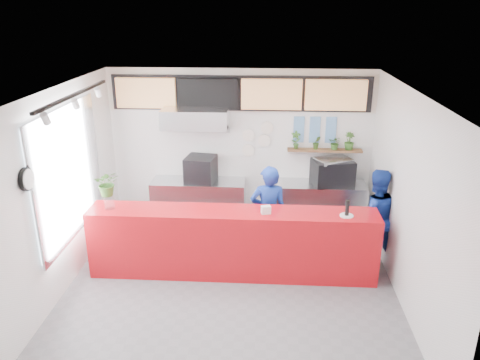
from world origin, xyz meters
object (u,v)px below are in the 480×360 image
at_px(staff_right, 374,216).
at_px(pepper_mill, 347,208).
at_px(staff_center, 268,214).
at_px(panini_oven, 201,169).
at_px(espresso_machine, 332,172).
at_px(service_counter, 233,243).

relative_size(staff_right, pepper_mill, 6.82).
xyz_separation_m(staff_center, staff_right, (1.74, 0.02, -0.01)).
relative_size(staff_center, pepper_mill, 6.92).
height_order(panini_oven, staff_right, staff_right).
distance_m(espresso_machine, pepper_mill, 1.88).
xyz_separation_m(staff_center, pepper_mill, (1.17, -0.60, 0.40)).
distance_m(panini_oven, staff_right, 3.31).
relative_size(staff_center, staff_right, 1.01).
xyz_separation_m(service_counter, espresso_machine, (1.75, 1.80, 0.58)).
height_order(espresso_machine, staff_center, staff_center).
distance_m(service_counter, pepper_mill, 1.86).
xyz_separation_m(panini_oven, staff_center, (1.30, -1.28, -0.31)).
bearing_deg(service_counter, espresso_machine, 45.88).
distance_m(service_counter, panini_oven, 2.04).
bearing_deg(panini_oven, staff_center, -36.19).
height_order(staff_center, staff_right, staff_center).
bearing_deg(espresso_machine, service_counter, -147.10).
bearing_deg(pepper_mill, panini_oven, 142.81).
distance_m(panini_oven, pepper_mill, 3.11).
relative_size(panini_oven, pepper_mill, 2.24).
relative_size(service_counter, staff_right, 2.74).
height_order(staff_center, pepper_mill, staff_center).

